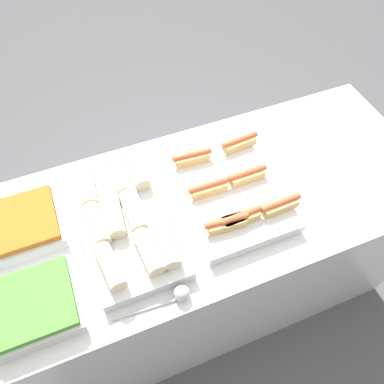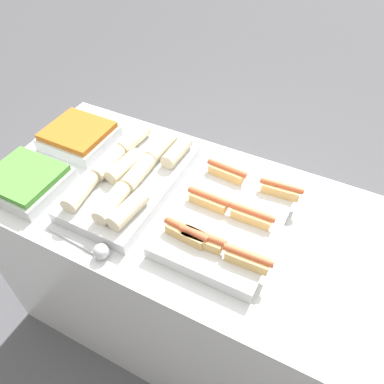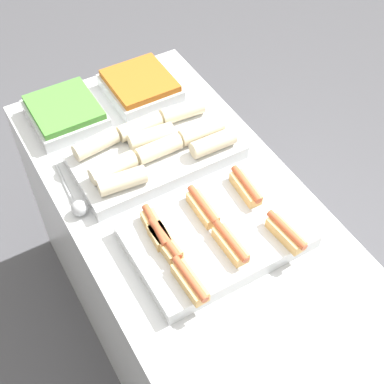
{
  "view_description": "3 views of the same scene",
  "coord_description": "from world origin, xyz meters",
  "px_view_note": "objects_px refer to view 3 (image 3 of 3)",
  "views": [
    {
      "loc": [
        -0.38,
        -0.72,
        2.02
      ],
      "look_at": [
        -0.09,
        0.0,
        0.95
      ],
      "focal_mm": 35.0,
      "sensor_mm": 36.0,
      "label": 1
    },
    {
      "loc": [
        0.31,
        -0.78,
        1.86
      ],
      "look_at": [
        -0.09,
        0.0,
        0.95
      ],
      "focal_mm": 35.0,
      "sensor_mm": 36.0,
      "label": 2
    },
    {
      "loc": [
        0.82,
        -0.53,
        2.18
      ],
      "look_at": [
        -0.09,
        0.0,
        0.95
      ],
      "focal_mm": 50.0,
      "sensor_mm": 36.0,
      "label": 3
    }
  ],
  "objects_px": {
    "tray_hotdogs": "(215,234)",
    "tray_wraps": "(155,150)",
    "tray_side_back": "(140,86)",
    "serving_spoon_near": "(77,205)",
    "tray_side_front": "(65,113)"
  },
  "relations": [
    {
      "from": "tray_hotdogs",
      "to": "tray_wraps",
      "type": "bearing_deg",
      "value": 179.44
    },
    {
      "from": "tray_side_front",
      "to": "tray_side_back",
      "type": "bearing_deg",
      "value": 90.0
    },
    {
      "from": "tray_hotdogs",
      "to": "tray_wraps",
      "type": "xyz_separation_m",
      "value": [
        -0.39,
        0.0,
        0.01
      ]
    },
    {
      "from": "tray_wraps",
      "to": "tray_side_back",
      "type": "height_order",
      "value": "tray_wraps"
    },
    {
      "from": "serving_spoon_near",
      "to": "tray_hotdogs",
      "type": "bearing_deg",
      "value": 44.2
    },
    {
      "from": "serving_spoon_near",
      "to": "tray_side_front",
      "type": "bearing_deg",
      "value": 163.32
    },
    {
      "from": "tray_hotdogs",
      "to": "tray_wraps",
      "type": "height_order",
      "value": "tray_wraps"
    },
    {
      "from": "tray_side_front",
      "to": "serving_spoon_near",
      "type": "bearing_deg",
      "value": -16.68
    },
    {
      "from": "tray_wraps",
      "to": "tray_side_back",
      "type": "xyz_separation_m",
      "value": [
        -0.34,
        0.11,
        -0.01
      ]
    },
    {
      "from": "tray_hotdogs",
      "to": "tray_side_back",
      "type": "bearing_deg",
      "value": 170.74
    },
    {
      "from": "tray_side_front",
      "to": "serving_spoon_near",
      "type": "distance_m",
      "value": 0.43
    },
    {
      "from": "tray_hotdogs",
      "to": "serving_spoon_near",
      "type": "bearing_deg",
      "value": -135.8
    },
    {
      "from": "tray_wraps",
      "to": "tray_side_back",
      "type": "distance_m",
      "value": 0.36
    },
    {
      "from": "tray_wraps",
      "to": "tray_side_front",
      "type": "xyz_separation_m",
      "value": [
        -0.34,
        -0.19,
        -0.01
      ]
    },
    {
      "from": "tray_hotdogs",
      "to": "tray_wraps",
      "type": "relative_size",
      "value": 0.92
    }
  ]
}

